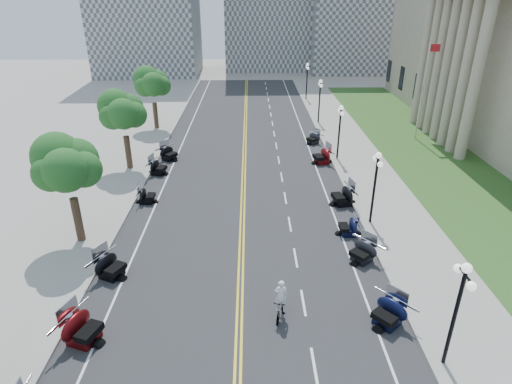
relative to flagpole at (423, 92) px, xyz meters
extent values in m
plane|color=gray|center=(-18.00, -22.00, -5.00)|extent=(160.00, 160.00, 0.00)
cube|color=#333335|center=(-18.00, -12.00, -5.00)|extent=(16.00, 90.00, 0.01)
cube|color=yellow|center=(-18.12, -12.00, -4.99)|extent=(0.12, 90.00, 0.00)
cube|color=yellow|center=(-17.88, -12.00, -4.99)|extent=(0.12, 90.00, 0.00)
cube|color=white|center=(-11.60, -12.00, -4.99)|extent=(0.12, 90.00, 0.00)
cube|color=white|center=(-24.40, -12.00, -4.99)|extent=(0.12, 90.00, 0.00)
cube|color=white|center=(-14.80, -30.00, -4.99)|extent=(0.12, 2.00, 0.00)
cube|color=white|center=(-14.80, -26.00, -4.99)|extent=(0.12, 2.00, 0.00)
cube|color=white|center=(-14.80, -22.00, -4.99)|extent=(0.12, 2.00, 0.00)
cube|color=white|center=(-14.80, -18.00, -4.99)|extent=(0.12, 2.00, 0.00)
cube|color=white|center=(-14.80, -14.00, -4.99)|extent=(0.12, 2.00, 0.00)
cube|color=white|center=(-14.80, -10.00, -4.99)|extent=(0.12, 2.00, 0.00)
cube|color=white|center=(-14.80, -6.00, -4.99)|extent=(0.12, 2.00, 0.00)
cube|color=white|center=(-14.80, -2.00, -4.99)|extent=(0.12, 2.00, 0.00)
cube|color=white|center=(-14.80, 2.00, -4.99)|extent=(0.12, 2.00, 0.00)
cube|color=white|center=(-14.80, 6.00, -4.99)|extent=(0.12, 2.00, 0.00)
cube|color=white|center=(-14.80, 10.00, -4.99)|extent=(0.12, 2.00, 0.00)
cube|color=white|center=(-14.80, 14.00, -4.99)|extent=(0.12, 2.00, 0.00)
cube|color=white|center=(-14.80, 18.00, -4.99)|extent=(0.12, 2.00, 0.00)
cube|color=white|center=(-14.80, 22.00, -4.99)|extent=(0.12, 2.00, 0.00)
cube|color=white|center=(-14.80, 26.00, -4.99)|extent=(0.12, 2.00, 0.00)
cube|color=white|center=(-14.80, 30.00, -4.99)|extent=(0.12, 2.00, 0.00)
cube|color=#9E9991|center=(-7.50, -12.00, -4.92)|extent=(5.00, 90.00, 0.15)
cube|color=#9E9991|center=(-28.50, -12.00, -4.92)|extent=(5.00, 90.00, 0.15)
cube|color=#356023|center=(-0.50, -4.00, -4.95)|extent=(9.00, 60.00, 0.10)
cube|color=gray|center=(4.00, 43.00, 6.00)|extent=(20.00, 14.00, 22.00)
imported|color=#A51414|center=(-16.03, -26.96, -4.43)|extent=(1.00, 1.98, 1.15)
imported|color=silver|center=(-16.03, -26.96, -2.98)|extent=(0.64, 0.42, 1.75)
camera|label=1|loc=(-17.42, -43.02, 9.24)|focal=30.00mm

